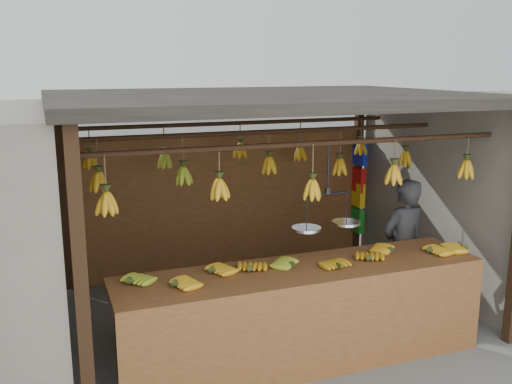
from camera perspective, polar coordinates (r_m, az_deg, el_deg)
name	(u,v)px	position (r m, az deg, el deg)	size (l,w,h in m)	color
ground	(266,312)	(6.47, 0.96, -11.87)	(80.00, 80.00, 0.00)	#5B5B57
stall	(255,131)	(6.24, -0.09, 6.08)	(4.30, 3.30, 2.40)	black
counter	(308,293)	(5.13, 5.24, -10.01)	(3.51, 0.77, 0.96)	brown
hanging_bananas	(268,168)	(5.98, 1.19, 2.46)	(3.65, 2.23, 0.38)	#C68C15
balance_scale	(327,221)	(5.26, 7.09, -2.90)	(0.69, 0.31, 0.78)	black
vendor	(403,248)	(6.35, 14.46, -5.44)	(0.55, 0.36, 1.51)	#262628
bag_bundles	(359,187)	(8.14, 10.22, 0.50)	(0.08, 0.26, 1.31)	#1426BF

